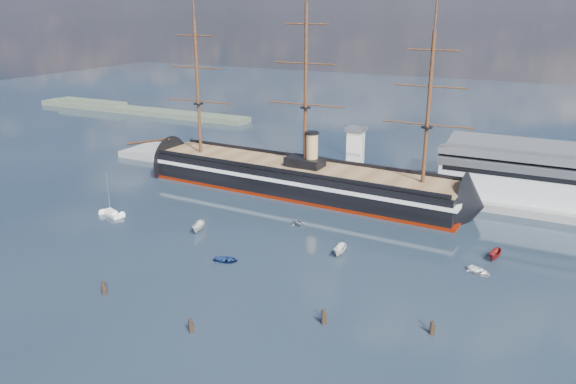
% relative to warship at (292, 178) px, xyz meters
% --- Properties ---
extents(ground, '(600.00, 600.00, 0.00)m').
position_rel_warship_xyz_m(ground, '(10.33, -20.00, -4.04)').
color(ground, black).
rests_on(ground, ground).
extents(quay, '(180.00, 18.00, 2.00)m').
position_rel_warship_xyz_m(quay, '(20.33, 16.00, -4.04)').
color(quay, slate).
rests_on(quay, ground).
extents(warehouse, '(63.00, 21.00, 11.60)m').
position_rel_warship_xyz_m(warehouse, '(68.33, 20.00, 3.95)').
color(warehouse, '#B7BABC').
rests_on(warehouse, ground).
extents(quay_tower, '(5.00, 5.00, 15.00)m').
position_rel_warship_xyz_m(quay_tower, '(13.33, 13.00, 5.72)').
color(quay_tower, silver).
rests_on(quay_tower, ground).
extents(shoreline, '(120.00, 10.00, 4.00)m').
position_rel_warship_xyz_m(shoreline, '(-128.90, 75.00, -2.59)').
color(shoreline, '#3F4C38').
rests_on(shoreline, ground).
extents(warship, '(113.26, 20.64, 53.94)m').
position_rel_warship_xyz_m(warship, '(0.00, 0.00, 0.00)').
color(warship, black).
rests_on(warship, ground).
extents(sailboat, '(6.90, 4.33, 10.65)m').
position_rel_warship_xyz_m(sailboat, '(-31.52, -36.65, -3.36)').
color(sailboat, white).
rests_on(sailboat, ground).
extents(motorboat_a, '(6.77, 4.00, 2.55)m').
position_rel_warship_xyz_m(motorboat_a, '(-6.47, -35.62, -4.04)').
color(motorboat_a, beige).
rests_on(motorboat_a, ground).
extents(motorboat_b, '(1.96, 3.37, 1.48)m').
position_rel_warship_xyz_m(motorboat_b, '(7.80, -46.37, -4.04)').
color(motorboat_b, navy).
rests_on(motorboat_b, ground).
extents(motorboat_c, '(6.17, 2.53, 2.42)m').
position_rel_warship_xyz_m(motorboat_c, '(27.11, -32.84, -4.04)').
color(motorboat_c, silver).
rests_on(motorboat_c, ground).
extents(motorboat_d, '(5.67, 6.44, 2.22)m').
position_rel_warship_xyz_m(motorboat_d, '(12.13, -21.92, -4.04)').
color(motorboat_d, gray).
rests_on(motorboat_d, ground).
extents(motorboat_e, '(2.81, 3.38, 1.49)m').
position_rel_warship_xyz_m(motorboat_e, '(54.36, -28.92, -4.04)').
color(motorboat_e, silver).
rests_on(motorboat_e, ground).
extents(motorboat_f, '(6.11, 2.90, 2.35)m').
position_rel_warship_xyz_m(motorboat_f, '(56.16, -20.86, -4.04)').
color(motorboat_f, maroon).
rests_on(motorboat_f, ground).
extents(piling_near_left, '(0.64, 0.64, 3.20)m').
position_rel_warship_xyz_m(piling_near_left, '(-4.38, -67.52, -4.04)').
color(piling_near_left, black).
rests_on(piling_near_left, ground).
extents(piling_near_mid, '(0.64, 0.64, 3.03)m').
position_rel_warship_xyz_m(piling_near_mid, '(16.80, -70.62, -4.04)').
color(piling_near_mid, black).
rests_on(piling_near_mid, ground).
extents(piling_near_right, '(0.64, 0.64, 3.39)m').
position_rel_warship_xyz_m(piling_near_right, '(34.53, -59.06, -4.04)').
color(piling_near_right, black).
rests_on(piling_near_right, ground).
extents(piling_far_right, '(0.64, 0.64, 3.02)m').
position_rel_warship_xyz_m(piling_far_right, '(50.89, -54.14, -4.04)').
color(piling_far_right, black).
rests_on(piling_far_right, ground).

